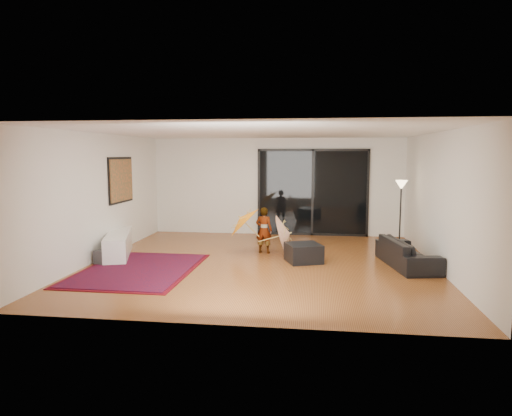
% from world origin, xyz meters
% --- Properties ---
extents(floor, '(7.00, 7.00, 0.00)m').
position_xyz_m(floor, '(0.00, 0.00, 0.00)').
color(floor, '#945828').
rests_on(floor, ground).
extents(ceiling, '(7.00, 7.00, 0.00)m').
position_xyz_m(ceiling, '(0.00, 0.00, 2.70)').
color(ceiling, white).
rests_on(ceiling, wall_back).
extents(wall_back, '(7.00, 0.00, 7.00)m').
position_xyz_m(wall_back, '(0.00, 3.50, 1.35)').
color(wall_back, silver).
rests_on(wall_back, floor).
extents(wall_front, '(7.00, 0.00, 7.00)m').
position_xyz_m(wall_front, '(0.00, -3.50, 1.35)').
color(wall_front, silver).
rests_on(wall_front, floor).
extents(wall_left, '(0.00, 7.00, 7.00)m').
position_xyz_m(wall_left, '(-3.50, 0.00, 1.35)').
color(wall_left, silver).
rests_on(wall_left, floor).
extents(wall_right, '(0.00, 7.00, 7.00)m').
position_xyz_m(wall_right, '(3.50, 0.00, 1.35)').
color(wall_right, silver).
rests_on(wall_right, floor).
extents(sliding_door, '(3.06, 0.07, 2.40)m').
position_xyz_m(sliding_door, '(1.00, 3.47, 1.20)').
color(sliding_door, black).
rests_on(sliding_door, wall_back).
extents(painting, '(0.04, 1.28, 1.08)m').
position_xyz_m(painting, '(-3.46, 1.00, 1.65)').
color(painting, black).
rests_on(painting, wall_left).
extents(media_console, '(1.05, 1.92, 0.52)m').
position_xyz_m(media_console, '(-3.25, 0.26, 0.26)').
color(media_console, white).
rests_on(media_console, floor).
extents(speaker, '(0.33, 0.33, 0.30)m').
position_xyz_m(speaker, '(-3.25, -0.51, 0.15)').
color(speaker, '#424244').
rests_on(speaker, floor).
extents(persian_rug, '(2.16, 3.00, 0.02)m').
position_xyz_m(persian_rug, '(-2.33, -0.88, 0.01)').
color(persian_rug, '#520710').
rests_on(persian_rug, floor).
extents(sofa, '(1.06, 1.98, 0.55)m').
position_xyz_m(sofa, '(2.95, 0.14, 0.27)').
color(sofa, black).
rests_on(sofa, floor).
extents(ottoman, '(0.87, 0.87, 0.39)m').
position_xyz_m(ottoman, '(0.86, 0.23, 0.19)').
color(ottoman, black).
rests_on(ottoman, floor).
extents(floor_lamp, '(0.28, 0.28, 1.64)m').
position_xyz_m(floor_lamp, '(3.10, 1.91, 1.30)').
color(floor_lamp, black).
rests_on(floor_lamp, floor).
extents(child, '(0.42, 0.31, 1.06)m').
position_xyz_m(child, '(-0.07, 1.01, 0.53)').
color(child, '#999999').
rests_on(child, floor).
extents(parasol_orange, '(0.74, 0.89, 0.89)m').
position_xyz_m(parasol_orange, '(-0.62, 0.96, 0.73)').
color(parasol_orange, orange).
rests_on(parasol_orange, child).
extents(parasol_white, '(0.53, 0.93, 0.94)m').
position_xyz_m(parasol_white, '(0.53, 0.86, 0.50)').
color(parasol_white, silver).
rests_on(parasol_white, floor).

